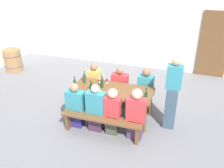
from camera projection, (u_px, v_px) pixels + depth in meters
name	position (u px, v px, depth m)	size (l,w,h in m)	color
ground_plane	(112.00, 116.00, 6.08)	(24.00, 24.00, 0.00)	slate
back_wall	(143.00, 21.00, 8.19)	(14.00, 0.20, 3.20)	silver
wooden_door	(214.00, 45.00, 7.69)	(0.90, 0.06, 2.10)	brown
tasting_table	(112.00, 93.00, 5.77)	(1.90, 0.85, 0.75)	brown
bench_near	(102.00, 121.00, 5.30)	(1.80, 0.30, 0.45)	brown
bench_far	(120.00, 90.00, 6.53)	(1.80, 0.30, 0.45)	brown
wine_bottle_0	(85.00, 78.00, 6.00)	(0.07, 0.07, 0.31)	#234C2D
wine_bottle_1	(75.00, 84.00, 5.76)	(0.07, 0.07, 0.30)	#234C2D
wine_bottle_2	(146.00, 96.00, 5.26)	(0.07, 0.07, 0.31)	#194723
wine_bottle_3	(91.00, 89.00, 5.50)	(0.08, 0.08, 0.33)	#143319
wine_bottle_4	(102.00, 83.00, 5.78)	(0.08, 0.08, 0.30)	#194723
wine_glass_0	(99.00, 89.00, 5.53)	(0.08, 0.08, 0.16)	silver
wine_glass_1	(100.00, 78.00, 6.00)	(0.07, 0.07, 0.19)	silver
wine_glass_2	(84.00, 76.00, 6.16)	(0.07, 0.07, 0.16)	silver
wine_glass_3	(90.00, 84.00, 5.69)	(0.07, 0.07, 0.18)	silver
wine_glass_4	(107.00, 79.00, 5.98)	(0.07, 0.07, 0.15)	silver
seated_guest_near_0	(76.00, 106.00, 5.54)	(0.41, 0.24, 1.08)	navy
seated_guest_near_1	(96.00, 109.00, 5.40)	(0.41, 0.24, 1.14)	#492D45
seated_guest_near_2	(113.00, 112.00, 5.29)	(0.35, 0.24, 1.10)	#464939
seated_guest_near_3	(136.00, 115.00, 5.14)	(0.40, 0.24, 1.18)	#583F63
seated_guest_far_0	(95.00, 84.00, 6.51)	(0.33, 0.24, 1.09)	#3A3050
seated_guest_far_1	(120.00, 88.00, 6.33)	(0.42, 0.24, 1.08)	#2F5558
seated_guest_far_2	(145.00, 90.00, 6.13)	(0.39, 0.24, 1.15)	#27523F
standing_host	(172.00, 95.00, 5.35)	(0.33, 0.24, 1.72)	#3D566C
wine_barrel	(13.00, 60.00, 8.37)	(0.60, 0.60, 0.75)	#9E7247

